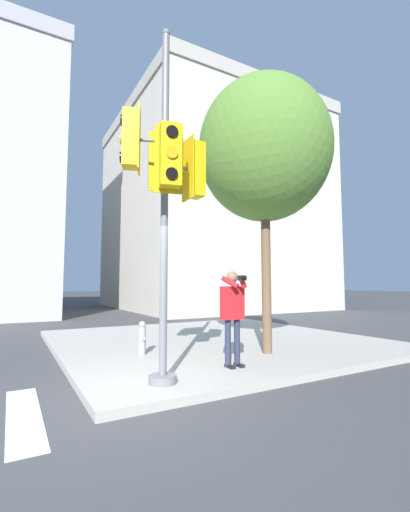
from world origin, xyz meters
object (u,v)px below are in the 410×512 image
object	(u,v)px
person_photographer	(233,309)
street_tree	(264,150)
fire_hydrant	(142,338)
traffic_signal_pole	(164,175)

from	to	relation	value
person_photographer	street_tree	size ratio (longest dim) A/B	0.28
person_photographer	fire_hydrant	distance (m)	2.21
fire_hydrant	traffic_signal_pole	bearing A→B (deg)	-101.24
person_photographer	street_tree	bearing A→B (deg)	25.97
traffic_signal_pole	street_tree	size ratio (longest dim) A/B	0.91
traffic_signal_pole	person_photographer	distance (m)	2.65
street_tree	fire_hydrant	bearing A→B (deg)	154.36
traffic_signal_pole	fire_hydrant	xyz separation A→B (m)	(0.42, 2.11, -2.85)
traffic_signal_pole	person_photographer	xyz separation A→B (m)	(1.49, 0.30, -2.16)
person_photographer	street_tree	world-z (taller)	street_tree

